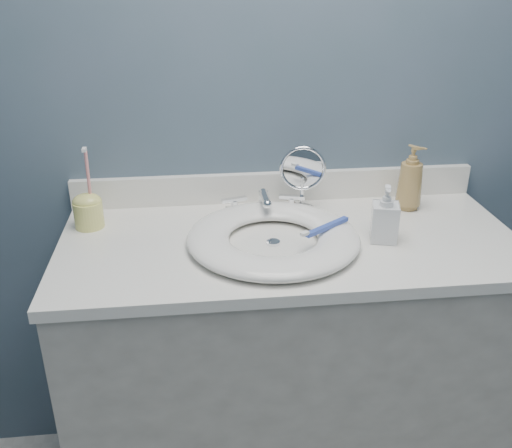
{
  "coord_description": "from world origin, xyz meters",
  "views": [
    {
      "loc": [
        -0.25,
        -0.37,
        1.56
      ],
      "look_at": [
        -0.1,
        0.94,
        0.94
      ],
      "focal_mm": 40.0,
      "sensor_mm": 36.0,
      "label": 1
    }
  ],
  "objects": [
    {
      "name": "back_wall",
      "position": [
        0.0,
        1.25,
        1.2
      ],
      "size": [
        2.2,
        0.02,
        2.4
      ],
      "primitive_type": "cube",
      "color": "#445967",
      "rests_on": "ground"
    },
    {
      "name": "vanity_cabinet",
      "position": [
        0.0,
        0.97,
        0.42
      ],
      "size": [
        1.2,
        0.55,
        0.85
      ],
      "primitive_type": "cube",
      "color": "beige",
      "rests_on": "ground"
    },
    {
      "name": "countertop",
      "position": [
        0.0,
        0.97,
        0.86
      ],
      "size": [
        1.22,
        0.57,
        0.03
      ],
      "primitive_type": "cube",
      "color": "white",
      "rests_on": "vanity_cabinet"
    },
    {
      "name": "backsplash",
      "position": [
        0.0,
        1.24,
        0.93
      ],
      "size": [
        1.22,
        0.02,
        0.09
      ],
      "primitive_type": "cube",
      "color": "white",
      "rests_on": "countertop"
    },
    {
      "name": "basin",
      "position": [
        -0.05,
        0.94,
        0.9
      ],
      "size": [
        0.45,
        0.45,
        0.04
      ],
      "primitive_type": null,
      "color": "white",
      "rests_on": "countertop"
    },
    {
      "name": "drain",
      "position": [
        -0.05,
        0.94,
        0.88
      ],
      "size": [
        0.04,
        0.04,
        0.01
      ],
      "primitive_type": "cylinder",
      "color": "silver",
      "rests_on": "countertop"
    },
    {
      "name": "faucet",
      "position": [
        -0.05,
        1.14,
        0.91
      ],
      "size": [
        0.25,
        0.13,
        0.07
      ],
      "color": "silver",
      "rests_on": "countertop"
    },
    {
      "name": "makeup_mirror",
      "position": [
        0.06,
        1.15,
        0.99
      ],
      "size": [
        0.13,
        0.08,
        0.2
      ],
      "rotation": [
        0.0,
        0.0,
        -0.13
      ],
      "color": "silver",
      "rests_on": "countertop"
    },
    {
      "name": "soap_bottle_amber",
      "position": [
        0.38,
        1.13,
        0.98
      ],
      "size": [
        0.11,
        0.11,
        0.19
      ],
      "primitive_type": "imported",
      "rotation": [
        0.0,
        0.0,
        0.77
      ],
      "color": "#A4834A",
      "rests_on": "countertop"
    },
    {
      "name": "soap_bottle_clear",
      "position": [
        0.24,
        0.94,
        0.96
      ],
      "size": [
        0.08,
        0.09,
        0.15
      ],
      "primitive_type": "imported",
      "rotation": [
        0.0,
        0.0,
        -0.26
      ],
      "color": "silver",
      "rests_on": "countertop"
    },
    {
      "name": "toothbrush_holder",
      "position": [
        -0.54,
        1.11,
        0.93
      ],
      "size": [
        0.08,
        0.08,
        0.23
      ],
      "rotation": [
        0.0,
        0.0,
        0.35
      ],
      "color": "#E6E273",
      "rests_on": "countertop"
    },
    {
      "name": "toothbrush_lying",
      "position": [
        0.08,
        0.94,
        0.92
      ],
      "size": [
        0.15,
        0.11,
        0.02
      ],
      "rotation": [
        0.0,
        0.0,
        0.62
      ],
      "color": "#324CB1",
      "rests_on": "basin"
    }
  ]
}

